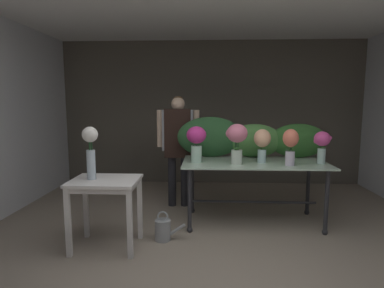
{
  "coord_description": "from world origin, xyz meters",
  "views": [
    {
      "loc": [
        -0.08,
        -2.26,
        1.58
      ],
      "look_at": [
        -0.26,
        1.43,
        1.08
      ],
      "focal_mm": 29.73,
      "sensor_mm": 36.0,
      "label": 1
    }
  ],
  "objects_px": {
    "side_table_white": "(105,189)",
    "vase_peach_hydrangea": "(262,142)",
    "vase_magenta_snapdragons": "(196,141)",
    "vase_fuchsia_tulips": "(322,144)",
    "watering_can": "(163,229)",
    "florist": "(178,139)",
    "vase_white_roses_tall": "(90,149)",
    "vase_coral_freesia": "(291,144)",
    "display_table_glass": "(254,171)",
    "vase_rosy_lilies": "(237,139)"
  },
  "relations": [
    {
      "from": "vase_coral_freesia",
      "to": "vase_rosy_lilies",
      "type": "height_order",
      "value": "vase_rosy_lilies"
    },
    {
      "from": "florist",
      "to": "vase_magenta_snapdragons",
      "type": "relative_size",
      "value": 3.63
    },
    {
      "from": "display_table_glass",
      "to": "side_table_white",
      "type": "relative_size",
      "value": 2.41
    },
    {
      "from": "display_table_glass",
      "to": "vase_peach_hydrangea",
      "type": "height_order",
      "value": "vase_peach_hydrangea"
    },
    {
      "from": "side_table_white",
      "to": "watering_can",
      "type": "relative_size",
      "value": 2.15
    },
    {
      "from": "side_table_white",
      "to": "vase_fuchsia_tulips",
      "type": "height_order",
      "value": "vase_fuchsia_tulips"
    },
    {
      "from": "florist",
      "to": "display_table_glass",
      "type": "bearing_deg",
      "value": -31.79
    },
    {
      "from": "vase_fuchsia_tulips",
      "to": "display_table_glass",
      "type": "bearing_deg",
      "value": 172.8
    },
    {
      "from": "display_table_glass",
      "to": "vase_coral_freesia",
      "type": "bearing_deg",
      "value": -30.78
    },
    {
      "from": "vase_coral_freesia",
      "to": "vase_peach_hydrangea",
      "type": "bearing_deg",
      "value": 150.76
    },
    {
      "from": "side_table_white",
      "to": "vase_coral_freesia",
      "type": "xyz_separation_m",
      "value": [
        2.09,
        0.55,
        0.43
      ]
    },
    {
      "from": "florist",
      "to": "vase_coral_freesia",
      "type": "distance_m",
      "value": 1.68
    },
    {
      "from": "vase_rosy_lilies",
      "to": "watering_can",
      "type": "bearing_deg",
      "value": -154.28
    },
    {
      "from": "vase_rosy_lilies",
      "to": "vase_white_roses_tall",
      "type": "height_order",
      "value": "vase_white_roses_tall"
    },
    {
      "from": "side_table_white",
      "to": "vase_white_roses_tall",
      "type": "relative_size",
      "value": 1.35
    },
    {
      "from": "vase_white_roses_tall",
      "to": "watering_can",
      "type": "relative_size",
      "value": 1.6
    },
    {
      "from": "vase_rosy_lilies",
      "to": "florist",
      "type": "bearing_deg",
      "value": 133.87
    },
    {
      "from": "display_table_glass",
      "to": "vase_coral_freesia",
      "type": "relative_size",
      "value": 4.13
    },
    {
      "from": "watering_can",
      "to": "vase_white_roses_tall",
      "type": "bearing_deg",
      "value": -165.13
    },
    {
      "from": "vase_rosy_lilies",
      "to": "vase_white_roses_tall",
      "type": "bearing_deg",
      "value": -159.11
    },
    {
      "from": "florist",
      "to": "vase_coral_freesia",
      "type": "bearing_deg",
      "value": -31.51
    },
    {
      "from": "side_table_white",
      "to": "vase_peach_hydrangea",
      "type": "distance_m",
      "value": 1.97
    },
    {
      "from": "vase_peach_hydrangea",
      "to": "vase_coral_freesia",
      "type": "bearing_deg",
      "value": -29.24
    },
    {
      "from": "side_table_white",
      "to": "florist",
      "type": "height_order",
      "value": "florist"
    },
    {
      "from": "side_table_white",
      "to": "vase_coral_freesia",
      "type": "distance_m",
      "value": 2.2
    },
    {
      "from": "vase_white_roses_tall",
      "to": "vase_magenta_snapdragons",
      "type": "bearing_deg",
      "value": 32.83
    },
    {
      "from": "vase_peach_hydrangea",
      "to": "vase_magenta_snapdragons",
      "type": "bearing_deg",
      "value": -178.87
    },
    {
      "from": "vase_fuchsia_tulips",
      "to": "vase_rosy_lilies",
      "type": "bearing_deg",
      "value": -175.78
    },
    {
      "from": "florist",
      "to": "vase_peach_hydrangea",
      "type": "bearing_deg",
      "value": -32.12
    },
    {
      "from": "vase_coral_freesia",
      "to": "side_table_white",
      "type": "bearing_deg",
      "value": -165.14
    },
    {
      "from": "display_table_glass",
      "to": "vase_magenta_snapdragons",
      "type": "height_order",
      "value": "vase_magenta_snapdragons"
    },
    {
      "from": "watering_can",
      "to": "vase_coral_freesia",
      "type": "bearing_deg",
      "value": 13.47
    },
    {
      "from": "florist",
      "to": "watering_can",
      "type": "relative_size",
      "value": 4.71
    },
    {
      "from": "vase_magenta_snapdragons",
      "to": "watering_can",
      "type": "distance_m",
      "value": 1.15
    },
    {
      "from": "vase_peach_hydrangea",
      "to": "vase_white_roses_tall",
      "type": "distance_m",
      "value": 2.05
    },
    {
      "from": "vase_peach_hydrangea",
      "to": "vase_magenta_snapdragons",
      "type": "height_order",
      "value": "vase_magenta_snapdragons"
    },
    {
      "from": "florist",
      "to": "vase_fuchsia_tulips",
      "type": "height_order",
      "value": "florist"
    },
    {
      "from": "display_table_glass",
      "to": "watering_can",
      "type": "xyz_separation_m",
      "value": [
        -1.1,
        -0.59,
        -0.56
      ]
    },
    {
      "from": "vase_coral_freesia",
      "to": "watering_can",
      "type": "distance_m",
      "value": 1.8
    },
    {
      "from": "vase_magenta_snapdragons",
      "to": "vase_fuchsia_tulips",
      "type": "height_order",
      "value": "vase_magenta_snapdragons"
    },
    {
      "from": "side_table_white",
      "to": "watering_can",
      "type": "bearing_deg",
      "value": 18.28
    },
    {
      "from": "side_table_white",
      "to": "vase_magenta_snapdragons",
      "type": "xyz_separation_m",
      "value": [
        0.95,
        0.71,
        0.44
      ]
    },
    {
      "from": "florist",
      "to": "vase_coral_freesia",
      "type": "xyz_separation_m",
      "value": [
        1.43,
        -0.88,
        0.04
      ]
    },
    {
      "from": "display_table_glass",
      "to": "side_table_white",
      "type": "distance_m",
      "value": 1.87
    },
    {
      "from": "vase_magenta_snapdragons",
      "to": "watering_can",
      "type": "xyz_separation_m",
      "value": [
        -0.36,
        -0.51,
        -0.96
      ]
    },
    {
      "from": "florist",
      "to": "vase_magenta_snapdragons",
      "type": "xyz_separation_m",
      "value": [
        0.3,
        -0.72,
        0.06
      ]
    },
    {
      "from": "vase_fuchsia_tulips",
      "to": "vase_rosy_lilies",
      "type": "height_order",
      "value": "vase_rosy_lilies"
    },
    {
      "from": "vase_rosy_lilies",
      "to": "display_table_glass",
      "type": "bearing_deg",
      "value": 36.24
    },
    {
      "from": "vase_fuchsia_tulips",
      "to": "watering_can",
      "type": "distance_m",
      "value": 2.18
    },
    {
      "from": "side_table_white",
      "to": "vase_peach_hydrangea",
      "type": "bearing_deg",
      "value": 22.16
    }
  ]
}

